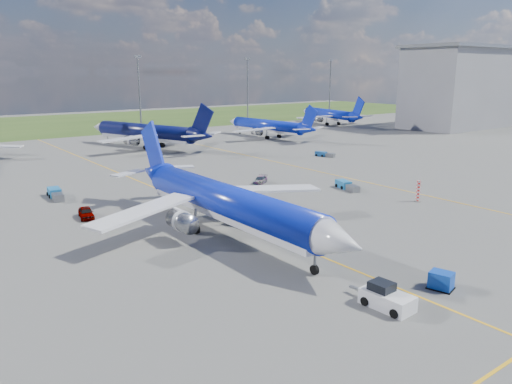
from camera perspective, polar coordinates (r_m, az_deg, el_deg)
ground at (r=49.91m, az=7.85°, el=-7.47°), size 400.00×400.00×0.00m
grass_strip at (r=186.73m, az=-26.57°, el=6.67°), size 400.00×80.00×0.01m
taxiway_lines at (r=71.37m, az=-7.79°, el=-1.00°), size 60.25×160.00×0.02m
floodlight_masts at (r=149.35m, az=-20.35°, el=10.72°), size 202.20×0.50×22.70m
terminal_building at (r=179.08m, az=22.42°, el=11.05°), size 42.00×22.00×26.00m
warning_post at (r=73.64m, az=18.05°, el=0.09°), size 0.50×0.50×3.00m
bg_jet_n at (r=123.91m, az=-12.43°, el=4.98°), size 43.56×49.76×10.93m
bg_jet_ne at (r=139.73m, az=1.30°, el=6.23°), size 30.50×38.39×9.49m
bg_jet_ene at (r=176.92m, az=8.32°, el=7.64°), size 36.24×43.34×10.02m
main_airliner at (r=56.23m, az=-3.27°, el=-4.92°), size 32.35×42.35×11.05m
pushback_tug at (r=40.74m, az=14.64°, el=-11.61°), size 2.37×5.74×1.92m
uld_container at (r=45.33m, az=20.41°, el=-9.45°), size 1.92×2.17×1.47m
service_car_a at (r=65.80m, az=-18.86°, el=-2.25°), size 2.42×4.34×1.40m
service_car_b at (r=89.01m, az=-10.16°, el=2.25°), size 5.31×4.05×1.34m
service_car_c at (r=81.75m, az=0.48°, el=1.40°), size 4.19×3.65×1.16m
baggage_tug_w at (r=78.98m, az=10.31°, el=0.71°), size 2.66×5.33×1.16m
baggage_tug_c at (r=77.88m, az=-21.92°, el=-0.21°), size 2.06×5.71×1.25m
baggage_tug_e at (r=109.03m, az=7.81°, el=4.29°), size 2.29×4.65×1.01m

